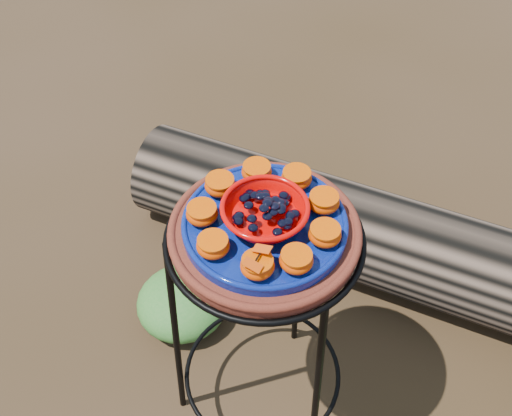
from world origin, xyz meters
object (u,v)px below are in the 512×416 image
at_px(cobalt_plate, 265,225).
at_px(red_bowl, 265,214).
at_px(plant_stand, 263,332).
at_px(terracotta_saucer, 265,234).
at_px(driftwood_log, 377,239).

height_order(cobalt_plate, red_bowl, red_bowl).
height_order(plant_stand, red_bowl, red_bowl).
bearing_deg(terracotta_saucer, driftwood_log, 77.96).
xyz_separation_m(plant_stand, terracotta_saucer, (0.00, 0.00, 0.37)).
relative_size(red_bowl, driftwood_log, 0.10).
xyz_separation_m(cobalt_plate, red_bowl, (0.00, 0.00, 0.03)).
bearing_deg(driftwood_log, cobalt_plate, -102.04).
xyz_separation_m(cobalt_plate, driftwood_log, (0.12, 0.57, -0.59)).
relative_size(plant_stand, driftwood_log, 0.44).
xyz_separation_m(terracotta_saucer, driftwood_log, (0.12, 0.57, -0.57)).
bearing_deg(terracotta_saucer, cobalt_plate, 0.00).
xyz_separation_m(plant_stand, driftwood_log, (0.12, 0.57, -0.20)).
xyz_separation_m(red_bowl, driftwood_log, (0.12, 0.57, -0.63)).
height_order(plant_stand, cobalt_plate, cobalt_plate).
bearing_deg(terracotta_saucer, red_bowl, 0.00).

